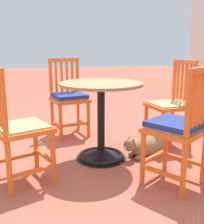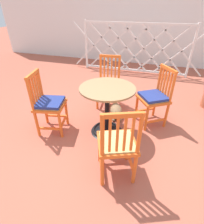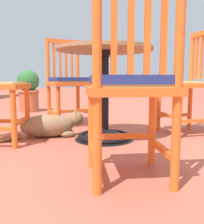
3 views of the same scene
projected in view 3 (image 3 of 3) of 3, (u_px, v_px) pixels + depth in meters
ground_plane at (134, 141)px, 1.99m from camera, size 24.00×24.00×0.00m
cafe_table at (104, 104)px, 2.04m from camera, size 0.76×0.76×0.73m
orange_chair_facing_out at (189, 85)px, 2.25m from camera, size 0.52×0.52×0.91m
orange_chair_tucked_in at (68, 83)px, 2.68m from camera, size 0.56×0.56×0.91m
orange_chair_near_fence at (130, 88)px, 1.19m from camera, size 0.48×0.48×0.91m
tabby_cat at (52, 126)px, 2.15m from camera, size 0.46×0.65×0.23m
terracotta_planter at (29, 90)px, 3.79m from camera, size 0.32×0.32×0.62m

